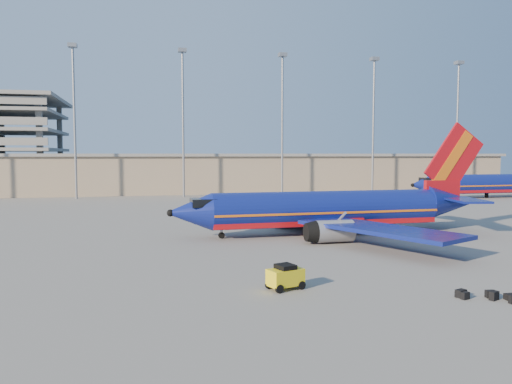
{
  "coord_description": "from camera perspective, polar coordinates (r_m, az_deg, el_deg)",
  "views": [
    {
      "loc": [
        -12.44,
        -52.28,
        8.37
      ],
      "look_at": [
        0.11,
        3.88,
        4.0
      ],
      "focal_mm": 35.0,
      "sensor_mm": 36.0,
      "label": 1
    }
  ],
  "objects": [
    {
      "name": "ground",
      "position": [
        54.38,
        0.78,
        -4.51
      ],
      "size": [
        220.0,
        220.0,
        0.0
      ],
      "primitive_type": "plane",
      "color": "slate",
      "rests_on": "ground"
    },
    {
      "name": "terminal_building",
      "position": [
        112.61,
        -1.1,
        2.28
      ],
      "size": [
        122.0,
        16.0,
        8.5
      ],
      "color": "gray",
      "rests_on": "ground"
    },
    {
      "name": "light_mast_row",
      "position": [
        100.23,
        -2.56,
        9.59
      ],
      "size": [
        101.6,
        1.6,
        28.65
      ],
      "color": "gray",
      "rests_on": "ground"
    },
    {
      "name": "aircraft_main",
      "position": [
        52.89,
        8.76,
        -2.04
      ],
      "size": [
        35.1,
        33.78,
        11.89
      ],
      "rotation": [
        0.0,
        0.0,
        0.02
      ],
      "color": "navy",
      "rests_on": "ground"
    },
    {
      "name": "aircraft_second",
      "position": [
        106.03,
        25.27,
        0.87
      ],
      "size": [
        35.05,
        13.66,
        11.87
      ],
      "rotation": [
        0.0,
        0.0,
        0.02
      ],
      "color": "navy",
      "rests_on": "ground"
    },
    {
      "name": "baggage_tug",
      "position": [
        31.37,
        3.38,
        -9.6
      ],
      "size": [
        2.48,
        1.94,
        1.57
      ],
      "rotation": [
        0.0,
        0.0,
        0.33
      ],
      "color": "yellow",
      "rests_on": "ground"
    },
    {
      "name": "luggage_pile",
      "position": [
        32.29,
        24.99,
        -10.68
      ],
      "size": [
        3.12,
        2.2,
        0.52
      ],
      "color": "black",
      "rests_on": "ground"
    }
  ]
}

